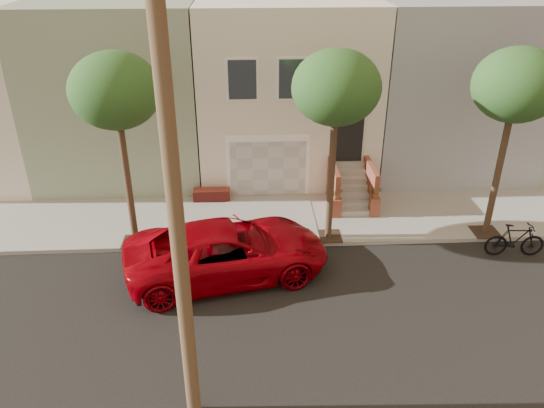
{
  "coord_description": "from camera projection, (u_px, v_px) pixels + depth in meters",
  "views": [
    {
      "loc": [
        -1.73,
        -11.47,
        9.41
      ],
      "look_at": [
        -0.96,
        3.0,
        1.91
      ],
      "focal_mm": 34.8,
      "sensor_mm": 36.0,
      "label": 1
    }
  ],
  "objects": [
    {
      "name": "house_row",
      "position": [
        284.0,
        81.0,
        22.83
      ],
      "size": [
        33.1,
        11.7,
        7.0
      ],
      "color": "beige",
      "rests_on": "sidewalk"
    },
    {
      "name": "sidewalk",
      "position": [
        295.0,
        218.0,
        19.29
      ],
      "size": [
        40.0,
        3.7,
        0.15
      ],
      "primitive_type": "cube",
      "color": "gray",
      "rests_on": "ground"
    },
    {
      "name": "tree_left",
      "position": [
        115.0,
        92.0,
        15.36
      ],
      "size": [
        2.7,
        2.57,
        6.3
      ],
      "color": "#2D2116",
      "rests_on": "sidewalk"
    },
    {
      "name": "pickup_truck",
      "position": [
        227.0,
        251.0,
        15.9
      ],
      "size": [
        6.58,
        4.06,
        1.7
      ],
      "primitive_type": "imported",
      "rotation": [
        0.0,
        0.0,
        1.79
      ],
      "color": "#8E000A",
      "rests_on": "ground"
    },
    {
      "name": "tree_right",
      "position": [
        517.0,
        86.0,
        15.92
      ],
      "size": [
        2.7,
        2.57,
        6.3
      ],
      "color": "#2D2116",
      "rests_on": "sidewalk"
    },
    {
      "name": "motorcycle",
      "position": [
        515.0,
        240.0,
        16.97
      ],
      "size": [
        1.95,
        0.65,
        1.16
      ],
      "primitive_type": "imported",
      "rotation": [
        0.0,
        0.0,
        1.51
      ],
      "color": "black",
      "rests_on": "ground"
    },
    {
      "name": "tree_mid",
      "position": [
        336.0,
        89.0,
        15.67
      ],
      "size": [
        2.7,
        2.57,
        6.3
      ],
      "color": "#2D2116",
      "rests_on": "sidewalk"
    },
    {
      "name": "ground",
      "position": [
        312.0,
        314.0,
        14.58
      ],
      "size": [
        90.0,
        90.0,
        0.0
      ],
      "primitive_type": "plane",
      "color": "black",
      "rests_on": "ground"
    }
  ]
}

